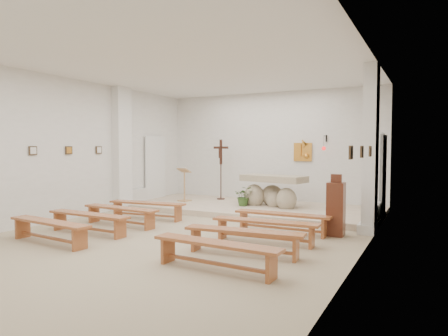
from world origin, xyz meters
The scene contains 31 objects.
ground centered at (0.00, 0.00, 0.00)m, with size 7.00×10.00×0.00m, color tan.
wall_left centered at (-3.49, 0.00, 1.75)m, with size 0.02×10.00×3.50m, color white.
wall_right centered at (3.49, 0.00, 1.75)m, with size 0.02×10.00×3.50m, color white.
wall_back centered at (0.00, 4.99, 1.75)m, with size 7.00×0.02×3.50m, color white.
ceiling centered at (0.00, 0.00, 3.49)m, with size 7.00×10.00×0.02m, color silver.
sanctuary_platform centered at (0.00, 3.50, 0.07)m, with size 6.98×3.00×0.15m, color beige.
pilaster_left centered at (-3.37, 2.00, 1.75)m, with size 0.26×0.55×3.50m, color white.
pilaster_right centered at (3.37, 2.00, 1.75)m, with size 0.26×0.55×3.50m, color white.
gold_wall_relief centered at (1.05, 4.96, 1.65)m, with size 0.55×0.04×0.55m, color orange.
sanctuary_lamp centered at (1.75, 4.71, 1.81)m, with size 0.11×0.36×0.44m.
station_frame_left_front centered at (-3.47, -0.80, 1.72)m, with size 0.03×0.20×0.20m, color #3E2D1B.
station_frame_left_mid centered at (-3.47, 0.20, 1.72)m, with size 0.03×0.20×0.20m, color #3E2D1B.
station_frame_left_rear centered at (-3.47, 1.20, 1.72)m, with size 0.03×0.20×0.20m, color #3E2D1B.
station_frame_right_front centered at (3.47, -0.80, 1.72)m, with size 0.03×0.20×0.20m, color #3E2D1B.
station_frame_right_mid centered at (3.47, 0.20, 1.72)m, with size 0.03×0.20×0.20m, color #3E2D1B.
station_frame_right_rear centered at (3.47, 1.20, 1.72)m, with size 0.03×0.20×0.20m, color #3E2D1B.
radiator_left centered at (-3.43, 2.70, 0.27)m, with size 0.10×0.85×0.52m, color silver.
radiator_right centered at (3.43, 2.70, 0.27)m, with size 0.10×0.85×0.52m, color silver.
altar centered at (0.58, 3.68, 0.51)m, with size 1.95×1.08×0.95m.
lectern centered at (-2.17, 3.39, 0.66)m, with size 0.40×0.35×1.04m.
crucifix_stand centered at (-1.39, 4.30, 1.24)m, with size 0.57×0.25×1.89m.
potted_plant centered at (-0.15, 3.35, 0.43)m, with size 0.50×0.43×0.55m, color #305220.
donation_pedestal centered at (2.81, 1.39, 0.55)m, with size 0.34×0.34×1.25m.
bench_left_front centered at (-1.77, 1.10, 0.32)m, with size 2.05×0.54×0.43m.
bench_right_front centered at (1.77, 1.10, 0.32)m, with size 2.03×0.33×0.43m.
bench_left_second centered at (-1.77, 0.14, 0.32)m, with size 2.04×0.43×0.43m.
bench_right_second centered at (1.77, 0.14, 0.32)m, with size 2.04×0.44×0.43m.
bench_left_third centered at (-1.77, -0.81, 0.32)m, with size 2.04×0.37×0.43m.
bench_right_third centered at (1.77, -0.81, 0.32)m, with size 2.05×0.53×0.43m.
bench_left_fourth centered at (-1.77, -1.76, 0.32)m, with size 2.05×0.50×0.43m.
bench_right_fourth centered at (1.77, -1.76, 0.32)m, with size 2.04×0.41×0.43m.
Camera 1 is at (4.52, -6.76, 1.80)m, focal length 32.00 mm.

